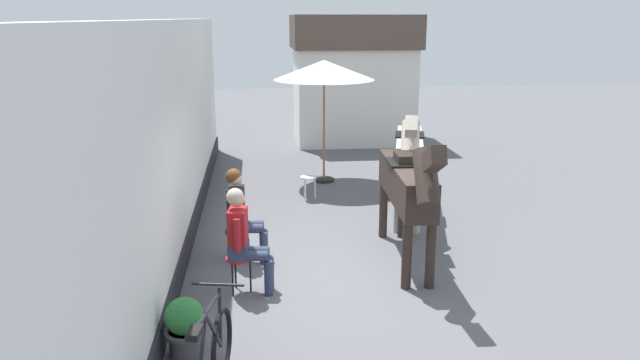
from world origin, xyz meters
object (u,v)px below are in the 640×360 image
seated_visitor_far (241,210)px  cafe_parasol (324,71)px  saddled_horse_near (408,185)px  spare_stool_white (308,179)px  seated_visitor_near (243,235)px  flower_planter_near (185,326)px  saddled_horse_far (409,153)px

seated_visitor_far → cafe_parasol: size_ratio=0.54×
saddled_horse_near → spare_stool_white: bearing=108.6°
seated_visitor_near → cafe_parasol: (1.62, 5.38, 1.59)m
seated_visitor_near → spare_stool_white: size_ratio=3.02×
flower_planter_near → spare_stool_white: (1.77, 5.51, 0.07)m
spare_stool_white → seated_visitor_near: bearing=-106.2°
saddled_horse_far → spare_stool_white: (-1.65, 1.24, -0.76)m
seated_visitor_near → flower_planter_near: bearing=-112.2°
seated_visitor_near → seated_visitor_far: 1.03m
saddled_horse_near → saddled_horse_far: size_ratio=1.02×
seated_visitor_near → saddled_horse_far: saddled_horse_far is taller
seated_visitor_near → saddled_horse_far: size_ratio=0.47×
flower_planter_near → cafe_parasol: size_ratio=0.25×
saddled_horse_near → seated_visitor_near: bearing=-162.1°
flower_planter_near → seated_visitor_near: bearing=67.8°
saddled_horse_far → spare_stool_white: 2.20m
seated_visitor_near → cafe_parasol: cafe_parasol is taller
saddled_horse_far → cafe_parasol: bearing=115.1°
flower_planter_near → spare_stool_white: bearing=72.2°
seated_visitor_far → cafe_parasol: (1.67, 4.35, 1.59)m
seated_visitor_near → cafe_parasol: 5.84m
cafe_parasol → spare_stool_white: bearing=-108.7°
seated_visitor_near → cafe_parasol: size_ratio=0.54×
flower_planter_near → saddled_horse_near: bearing=37.3°
seated_visitor_far → saddled_horse_near: saddled_horse_near is taller
cafe_parasol → saddled_horse_far: bearing=-64.9°
spare_stool_white → saddled_horse_far: bearing=-36.9°
seated_visitor_far → spare_stool_white: 3.28m
seated_visitor_near → seated_visitor_far: bearing=92.8°
saddled_horse_near → cafe_parasol: size_ratio=1.16×
seated_visitor_near → flower_planter_near: seated_visitor_near is taller
saddled_horse_far → cafe_parasol: (-1.20, 2.57, 1.20)m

